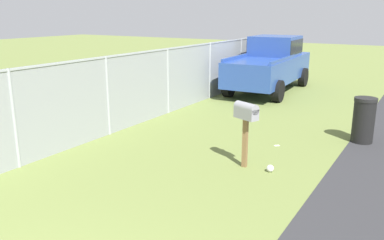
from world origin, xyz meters
The scene contains 6 objects.
mailbox centered at (5.76, -0.01, 1.05)m, with size 0.38×0.54×1.31m.
pickup_truck centered at (13.77, 2.48, 1.10)m, with size 5.40×2.29×2.09m.
trash_bin centered at (8.66, -1.75, 0.54)m, with size 0.52×0.52×1.07m.
fence_section centered at (8.65, 3.81, 1.06)m, with size 15.77×0.07×1.97m.
litter_bag_midfield_a centered at (5.77, -0.55, 0.07)m, with size 0.14×0.14×0.14m, color silver.
litter_wrapper_near_hydrant centered at (7.36, -0.12, 0.00)m, with size 0.12×0.08×0.01m, color silver.
Camera 1 is at (-1.22, -3.02, 2.98)m, focal length 37.64 mm.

